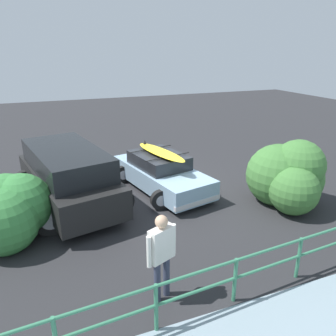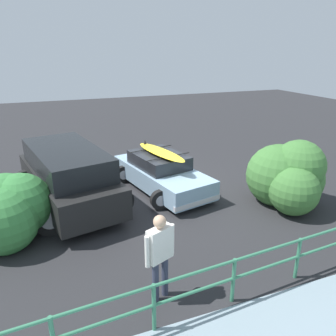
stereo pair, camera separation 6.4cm
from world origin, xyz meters
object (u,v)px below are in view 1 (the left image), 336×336
object	(u,v)px
suv_car	(68,176)
bush_near_left	(288,177)
person_bystander	(162,250)
sedan_car	(161,172)

from	to	relation	value
suv_car	bush_near_left	xyz separation A→B (m)	(-6.08, 2.26, -0.06)
suv_car	person_bystander	distance (m)	4.83
sedan_car	bush_near_left	world-z (taller)	bush_near_left
sedan_car	suv_car	bearing A→B (deg)	2.87
sedan_car	person_bystander	world-z (taller)	person_bystander
person_bystander	bush_near_left	size ratio (longest dim) A/B	0.70
sedan_car	person_bystander	size ratio (longest dim) A/B	2.43
suv_car	bush_near_left	distance (m)	6.49
sedan_car	suv_car	world-z (taller)	suv_car
sedan_car	bush_near_left	distance (m)	3.96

